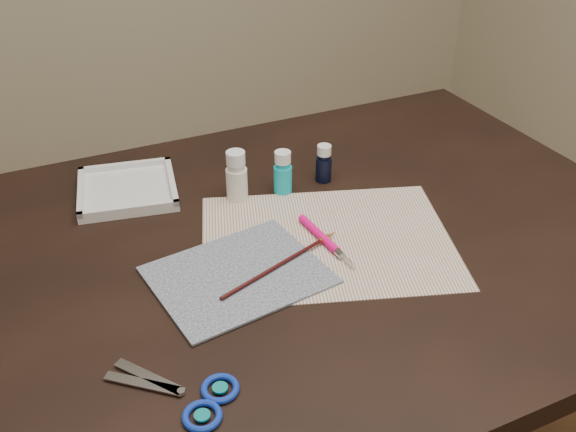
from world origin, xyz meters
name	(u,v)px	position (x,y,z in m)	size (l,w,h in m)	color
table	(288,395)	(0.00, 0.00, 0.38)	(1.30, 0.90, 0.75)	black
paper	(327,240)	(0.06, -0.03, 0.75)	(0.42, 0.32, 0.00)	silver
canvas	(238,275)	(-0.11, -0.06, 0.75)	(0.25, 0.20, 0.00)	black
paint_bottle_white	(237,176)	(-0.03, 0.16, 0.80)	(0.04, 0.04, 0.10)	silver
paint_bottle_cyan	(283,172)	(0.06, 0.15, 0.79)	(0.03, 0.03, 0.08)	#11B6C9
paint_bottle_navy	(324,163)	(0.15, 0.16, 0.79)	(0.03, 0.03, 0.07)	black
paintbrush	(283,263)	(-0.04, -0.06, 0.76)	(0.25, 0.01, 0.01)	black
craft_knife	(327,242)	(0.05, -0.04, 0.76)	(0.17, 0.01, 0.01)	#FF097D
scissors	(167,392)	(-0.28, -0.24, 0.76)	(0.19, 0.10, 0.01)	silver
palette_tray	(127,188)	(-0.21, 0.27, 0.76)	(0.18, 0.18, 0.02)	silver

